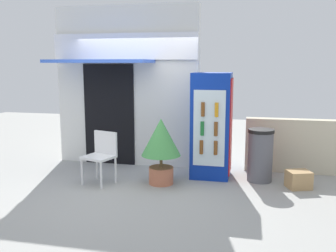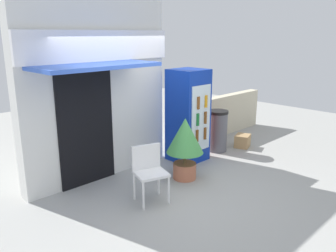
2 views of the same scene
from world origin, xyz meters
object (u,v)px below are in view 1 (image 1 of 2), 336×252
Objects in this scene: plastic_chair at (102,153)px; trash_bin at (260,155)px; potted_plant_near_shop at (161,143)px; cardboard_box at (299,180)px; drink_cooler at (212,125)px.

trash_bin is (2.64, 0.69, -0.06)m from plastic_chair.
trash_bin reaches higher than plastic_chair.
cardboard_box is (2.26, 0.26, -0.56)m from potted_plant_near_shop.
cardboard_box is at bearing 6.63° from potted_plant_near_shop.
plastic_chair is at bearing -172.52° from cardboard_box.
potted_plant_near_shop is (-0.78, -0.62, -0.23)m from drink_cooler.
trash_bin is at bearing 157.23° from cardboard_box.
plastic_chair is 3.31m from cardboard_box.
cardboard_box is (0.62, -0.26, -0.32)m from trash_bin.
cardboard_box is (1.48, -0.36, -0.79)m from drink_cooler.
plastic_chair is 2.73m from trash_bin.
drink_cooler is 2.13× the size of plastic_chair.
drink_cooler is 1.02m from potted_plant_near_shop.
potted_plant_near_shop is at bearing -141.37° from drink_cooler.
potted_plant_near_shop reaches higher than trash_bin.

